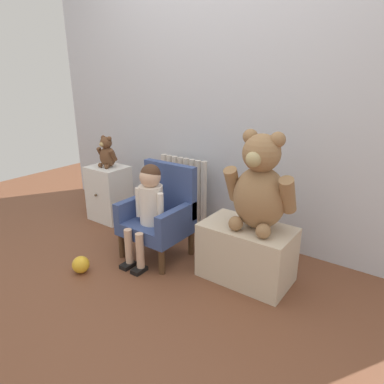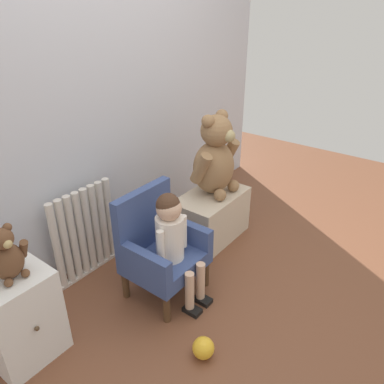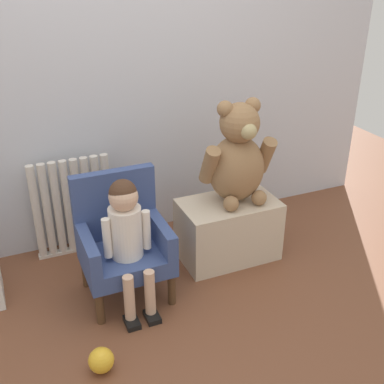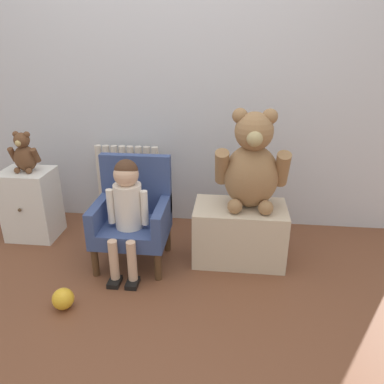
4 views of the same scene
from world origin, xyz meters
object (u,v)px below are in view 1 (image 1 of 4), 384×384
(radiator, at_px, (183,193))
(small_teddy_bear, at_px, (107,153))
(low_bench, at_px, (246,253))
(large_teddy_bear, at_px, (260,187))
(toy_ball, at_px, (81,265))
(child_figure, at_px, (149,200))
(child_armchair, at_px, (160,214))
(small_dresser, at_px, (109,193))

(radiator, distance_m, small_teddy_bear, 0.77)
(low_bench, xyz_separation_m, large_teddy_bear, (0.05, 0.02, 0.46))
(radiator, xyz_separation_m, toy_ball, (-0.10, -1.05, -0.25))
(low_bench, height_order, small_teddy_bear, small_teddy_bear)
(small_teddy_bear, bearing_deg, child_figure, -22.57)
(child_armchair, bearing_deg, radiator, 108.36)
(large_teddy_bear, bearing_deg, child_figure, -164.41)
(small_dresser, bearing_deg, small_teddy_bear, 5.77)
(toy_ball, bearing_deg, large_teddy_bear, 31.95)
(low_bench, bearing_deg, child_figure, -164.72)
(small_teddy_bear, distance_m, toy_ball, 1.09)
(small_teddy_bear, relative_size, toy_ball, 2.37)
(radiator, height_order, child_figure, child_figure)
(radiator, bearing_deg, large_teddy_bear, -24.72)
(radiator, relative_size, large_teddy_bear, 1.01)
(radiator, xyz_separation_m, child_figure, (0.17, -0.62, 0.16))
(large_teddy_bear, bearing_deg, small_teddy_bear, 175.28)
(child_figure, relative_size, large_teddy_bear, 1.17)
(child_figure, distance_m, low_bench, 0.76)
(small_dresser, bearing_deg, large_teddy_bear, -4.62)
(child_armchair, xyz_separation_m, low_bench, (0.68, 0.07, -0.14))
(radiator, bearing_deg, low_bench, -27.13)
(small_teddy_bear, bearing_deg, low_bench, -5.63)
(small_dresser, height_order, low_bench, small_dresser)
(child_figure, height_order, small_teddy_bear, small_teddy_bear)
(child_armchair, relative_size, large_teddy_bear, 1.11)
(small_dresser, relative_size, toy_ball, 4.30)
(low_bench, bearing_deg, toy_ball, -147.41)
(low_bench, height_order, toy_ball, low_bench)
(low_bench, bearing_deg, small_dresser, 174.49)
(child_figure, relative_size, low_bench, 1.23)
(small_dresser, relative_size, low_bench, 0.87)
(radiator, distance_m, large_teddy_bear, 1.06)
(radiator, bearing_deg, small_teddy_bear, -155.29)
(child_armchair, xyz_separation_m, toy_ball, (-0.27, -0.54, -0.27))
(radiator, xyz_separation_m, small_dresser, (-0.65, -0.29, -0.06))
(small_teddy_bear, bearing_deg, large_teddy_bear, -4.72)
(radiator, distance_m, child_figure, 0.67)
(child_figure, xyz_separation_m, large_teddy_bear, (0.74, 0.21, 0.18))
(radiator, distance_m, small_dresser, 0.71)
(large_teddy_bear, bearing_deg, toy_ball, -148.05)
(child_figure, xyz_separation_m, small_teddy_bear, (-0.80, 0.33, 0.17))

